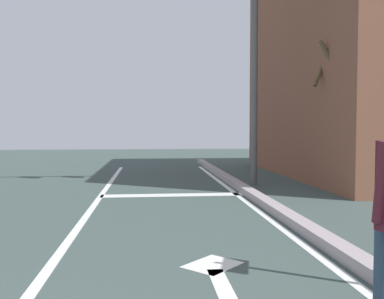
{
  "coord_description": "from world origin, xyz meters",
  "views": [
    {
      "loc": [
        0.93,
        0.09,
        1.43
      ],
      "look_at": [
        1.52,
        5.96,
        1.14
      ],
      "focal_mm": 40.0,
      "sensor_mm": 36.0,
      "label": 1
    }
  ],
  "objects": [
    {
      "name": "lane_arrow_head",
      "position": [
        1.59,
        4.46,
        0.0
      ],
      "size": [
        0.71,
        0.71,
        0.01
      ],
      "primitive_type": "cube",
      "rotation": [
        0.0,
        0.0,
        0.79
      ],
      "color": "silver",
      "rests_on": "ground"
    },
    {
      "name": "lane_line_center",
      "position": [
        -0.1,
        6.0,
        0.0
      ],
      "size": [
        0.12,
        20.0,
        0.01
      ],
      "primitive_type": "cube",
      "color": "silver",
      "rests_on": "ground"
    },
    {
      "name": "stop_bar",
      "position": [
        1.43,
        9.22,
        0.0
      ],
      "size": [
        3.06,
        0.4,
        0.01
      ],
      "primitive_type": "cube",
      "color": "silver",
      "rests_on": "ground"
    },
    {
      "name": "traffic_signal_mast",
      "position": [
        2.68,
        10.72,
        4.0
      ],
      "size": [
        3.77,
        0.34,
        5.64
      ],
      "color": "#555858",
      "rests_on": "ground"
    },
    {
      "name": "curb_strip",
      "position": [
        3.07,
        6.0,
        0.07
      ],
      "size": [
        0.24,
        24.0,
        0.14
      ],
      "primitive_type": "cube",
      "color": "#9D9295",
      "rests_on": "ground"
    },
    {
      "name": "roadside_tree",
      "position": [
        5.21,
        9.66,
        1.54
      ],
      "size": [
        0.99,
        0.97,
        3.6
      ],
      "color": "brown",
      "rests_on": "ground"
    },
    {
      "name": "lane_line_curbside",
      "position": [
        2.82,
        6.0,
        0.0
      ],
      "size": [
        0.12,
        20.0,
        0.01
      ],
      "primitive_type": "cube",
      "color": "silver",
      "rests_on": "ground"
    },
    {
      "name": "lane_arrow_stem",
      "position": [
        1.59,
        3.61,
        0.0
      ],
      "size": [
        0.16,
        1.4,
        0.01
      ],
      "primitive_type": "cube",
      "color": "silver",
      "rests_on": "ground"
    }
  ]
}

